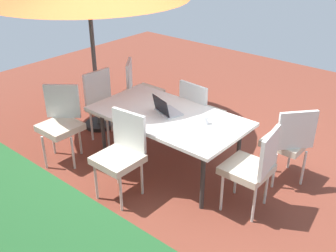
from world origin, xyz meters
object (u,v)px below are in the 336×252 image
object	(u,v)px
chair_southwest	(288,140)
laptop	(166,110)
chair_east	(105,103)
cup	(206,120)
chair_south	(200,112)
chair_north	(121,152)
dining_table	(168,119)
chair_northeast	(61,121)
chair_southeast	(140,89)
chair_west	(253,166)

from	to	relation	value
chair_southwest	laptop	size ratio (longest dim) A/B	2.57
chair_southwest	chair_east	xyz separation A→B (m)	(2.40, 0.66, 0.00)
cup	chair_south	bearing A→B (deg)	-49.39
chair_southwest	laptop	xyz separation A→B (m)	(1.26, 0.69, 0.25)
chair_southwest	chair_north	distance (m)	1.91
chair_south	laptop	world-z (taller)	chair_south
dining_table	chair_east	xyz separation A→B (m)	(1.18, -0.05, -0.15)
chair_east	cup	world-z (taller)	chair_east
chair_north	chair_southwest	bearing A→B (deg)	42.88
chair_southwest	chair_south	bearing A→B (deg)	-47.57
dining_table	chair_northeast	size ratio (longest dim) A/B	1.90
dining_table	cup	world-z (taller)	cup
chair_southeast	cup	xyz separation A→B (m)	(-1.65, 0.63, 0.25)
chair_northeast	chair_southwest	world-z (taller)	same
chair_west	cup	bearing A→B (deg)	-108.66
chair_west	chair_south	size ratio (longest dim) A/B	1.00
chair_south	laptop	distance (m)	0.70
chair_west	cup	size ratio (longest dim) A/B	10.66
dining_table	chair_northeast	xyz separation A→B (m)	(1.19, 0.68, -0.15)
chair_southwest	chair_southeast	xyz separation A→B (m)	(2.39, -0.02, 0.00)
chair_southwest	chair_north	xyz separation A→B (m)	(1.27, 1.43, 0.00)
chair_west	dining_table	bearing A→B (deg)	-99.52
chair_west	chair_south	bearing A→B (deg)	-128.34
chair_south	chair_southeast	world-z (taller)	same
chair_west	chair_southeast	world-z (taller)	same
cup	chair_southwest	bearing A→B (deg)	-140.68
chair_southwest	chair_east	size ratio (longest dim) A/B	1.00
chair_north	chair_south	bearing A→B (deg)	82.81
chair_west	chair_east	size ratio (longest dim) A/B	1.00
chair_east	laptop	size ratio (longest dim) A/B	2.57
chair_southwest	cup	distance (m)	0.99
chair_south	laptop	size ratio (longest dim) A/B	2.57
chair_southwest	chair_west	xyz separation A→B (m)	(0.04, 0.74, 0.00)
dining_table	chair_east	bearing A→B (deg)	-2.24
chair_southwest	chair_east	distance (m)	2.48
chair_north	laptop	size ratio (longest dim) A/B	2.57
chair_southwest	chair_south	xyz separation A→B (m)	(1.23, 0.04, 0.00)
chair_northeast	dining_table	bearing A→B (deg)	-8.03
chair_northeast	cup	world-z (taller)	chair_northeast
chair_east	chair_north	bearing A→B (deg)	-122.45
chair_south	chair_north	distance (m)	1.39
chair_south	laptop	xyz separation A→B (m)	(0.03, 0.65, 0.25)
chair_north	cup	size ratio (longest dim) A/B	10.66
chair_northeast	chair_southwest	size ratio (longest dim) A/B	1.00
chair_southwest	chair_west	bearing A→B (deg)	37.45
laptop	cup	bearing A→B (deg)	-152.39
chair_south	dining_table	bearing A→B (deg)	95.06
chair_southeast	chair_east	bearing A→B (deg)	140.57
chair_northeast	cup	xyz separation A→B (m)	(-1.67, -0.78, 0.25)
chair_west	chair_north	size ratio (longest dim) A/B	1.00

